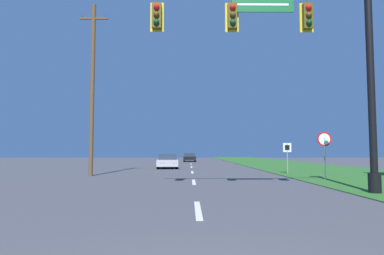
% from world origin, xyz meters
% --- Properties ---
extents(grass_verge_right, '(10.00, 110.00, 0.04)m').
position_xyz_m(grass_verge_right, '(10.50, 30.00, 0.02)').
color(grass_verge_right, '#2D6626').
rests_on(grass_verge_right, ground).
extents(road_center_line, '(0.16, 34.80, 0.01)m').
position_xyz_m(road_center_line, '(0.00, 22.00, 0.01)').
color(road_center_line, silver).
rests_on(road_center_line, ground).
extents(signal_mast, '(9.02, 0.47, 8.15)m').
position_xyz_m(signal_mast, '(4.03, 9.27, 5.11)').
color(signal_mast, black).
rests_on(signal_mast, grass_verge_right).
extents(car_ahead, '(2.07, 4.39, 1.19)m').
position_xyz_m(car_ahead, '(-2.18, 27.89, 0.60)').
color(car_ahead, black).
rests_on(car_ahead, ground).
extents(far_car, '(1.82, 4.56, 1.19)m').
position_xyz_m(far_car, '(-0.15, 47.77, 0.60)').
color(far_car, black).
rests_on(far_car, ground).
extents(stop_sign, '(0.76, 0.07, 2.50)m').
position_xyz_m(stop_sign, '(6.96, 15.13, 1.86)').
color(stop_sign, gray).
rests_on(stop_sign, grass_verge_right).
extents(route_sign_post, '(0.55, 0.06, 2.03)m').
position_xyz_m(route_sign_post, '(6.32, 19.81, 1.53)').
color(route_sign_post, gray).
rests_on(route_sign_post, grass_verge_right).
extents(utility_pole_near, '(1.80, 0.26, 10.88)m').
position_xyz_m(utility_pole_near, '(-6.33, 18.34, 5.61)').
color(utility_pole_near, brown).
rests_on(utility_pole_near, ground).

